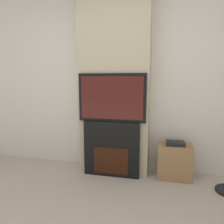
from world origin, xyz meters
TOP-DOWN VIEW (x-y plane):
  - wall_back at (0.00, 2.03)m, footprint 6.00×0.06m
  - chimney_breast at (0.00, 1.84)m, footprint 0.96×0.32m
  - fireplace at (0.00, 1.68)m, footprint 0.76×0.15m
  - television at (0.00, 1.68)m, footprint 0.90×0.07m
  - media_stand at (0.83, 1.78)m, footprint 0.44×0.30m

SIDE VIEW (x-z plane):
  - media_stand at x=0.83m, z-range -0.02..0.50m
  - fireplace at x=0.00m, z-range 0.00..0.75m
  - television at x=0.00m, z-range 0.76..1.39m
  - wall_back at x=0.00m, z-range 0.00..2.70m
  - chimney_breast at x=0.00m, z-range 0.00..2.70m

